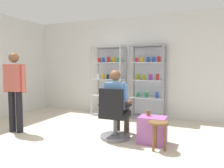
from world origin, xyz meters
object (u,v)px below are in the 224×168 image
office_chair (114,118)px  wooden_stool (158,127)px  display_cabinet_right (148,81)px  standing_customer (15,87)px  seated_shopkeeper (117,100)px  storage_crate (152,130)px  display_cabinet_left (109,80)px  tea_glass (148,113)px

office_chair → wooden_stool: 0.88m
display_cabinet_right → standing_customer: display_cabinet_right is taller
seated_shopkeeper → storage_crate: 0.85m
seated_shopkeeper → storage_crate: (0.70, -0.08, -0.48)m
display_cabinet_left → display_cabinet_right: size_ratio=1.00×
tea_glass → seated_shopkeeper: bearing=176.1°
seated_shopkeeper → tea_glass: (0.62, -0.04, -0.19)m
seated_shopkeeper → wooden_stool: (0.86, -0.35, -0.34)m
display_cabinet_right → seated_shopkeeper: bearing=-95.4°
display_cabinet_left → storage_crate: bearing=-47.4°
standing_customer → office_chair: bearing=11.3°
seated_shopkeeper → storage_crate: seated_shopkeeper is taller
seated_shopkeeper → tea_glass: 0.65m
wooden_stool → storage_crate: bearing=120.6°
display_cabinet_right → standing_customer: (-2.18, -2.28, -0.03)m
office_chair → tea_glass: 0.64m
display_cabinet_left → tea_glass: display_cabinet_left is taller
tea_glass → standing_customer: size_ratio=0.06×
storage_crate → standing_customer: standing_customer is taller
display_cabinet_left → storage_crate: (1.65, -1.79, -0.73)m
wooden_stool → office_chair: bearing=167.7°
display_cabinet_left → standing_customer: bearing=-115.5°
office_chair → wooden_stool: office_chair is taller
display_cabinet_left → seated_shopkeeper: size_ratio=1.47×
standing_customer → wooden_stool: standing_customer is taller
display_cabinet_right → tea_glass: size_ratio=19.92×
display_cabinet_right → display_cabinet_left: bearing=-180.0°
office_chair → wooden_stool: bearing=-12.3°
wooden_stool → display_cabinet_left: bearing=131.3°
display_cabinet_right → standing_customer: bearing=-133.8°
tea_glass → wooden_stool: size_ratio=0.20×
display_cabinet_left → tea_glass: size_ratio=19.92×
storage_crate → tea_glass: size_ratio=4.98×
display_cabinet_right → wooden_stool: display_cabinet_right is taller
standing_customer → display_cabinet_right: bearing=46.2°
display_cabinet_right → standing_customer: size_ratio=1.17×
office_chair → display_cabinet_left: bearing=116.8°
display_cabinet_right → storage_crate: 2.01m
display_cabinet_left → storage_crate: size_ratio=4.00×
seated_shopkeeper → wooden_stool: seated_shopkeeper is taller
storage_crate → standing_customer: bearing=-169.9°
storage_crate → tea_glass: tea_glass is taller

